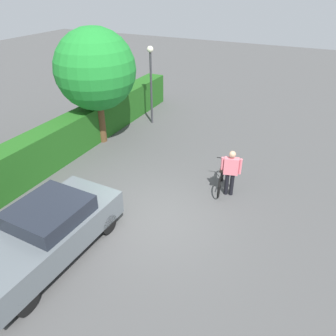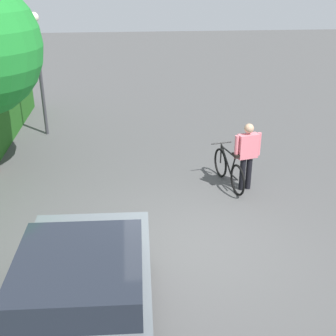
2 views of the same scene
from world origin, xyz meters
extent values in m
plane|color=#4A4A4A|center=(0.00, 0.00, 0.00)|extent=(60.00, 60.00, 0.00)
cube|color=slate|center=(-2.43, 1.79, 0.63)|extent=(4.18, 1.92, 0.70)
cube|color=#1E232D|center=(-2.15, 1.78, 1.18)|extent=(1.79, 1.63, 0.41)
cylinder|color=black|center=(-1.00, 2.55, 0.28)|extent=(0.57, 0.20, 0.57)
cylinder|color=black|center=(-1.05, 0.94, 0.28)|extent=(0.57, 0.20, 0.57)
torus|color=black|center=(2.89, -1.08, 0.35)|extent=(0.71, 0.18, 0.71)
torus|color=black|center=(1.91, -1.26, 0.35)|extent=(0.71, 0.18, 0.71)
cylinder|color=black|center=(2.58, -1.13, 0.59)|extent=(0.63, 0.16, 0.53)
cylinder|color=black|center=(2.18, -1.21, 0.59)|extent=(0.23, 0.08, 0.52)
cylinder|color=black|center=(2.46, -1.16, 0.81)|extent=(0.76, 0.18, 0.06)
cylinder|color=black|center=(2.10, -1.23, 0.35)|extent=(0.38, 0.11, 0.05)
cylinder|color=black|center=(2.89, -1.08, 0.59)|extent=(0.04, 0.04, 0.48)
cube|color=black|center=(2.09, -1.23, 0.87)|extent=(0.23, 0.14, 0.06)
cylinder|color=black|center=(2.89, -1.08, 0.87)|extent=(0.12, 0.50, 0.03)
cylinder|color=black|center=(2.15, -1.43, 0.39)|extent=(0.13, 0.13, 0.78)
cylinder|color=black|center=(2.19, -1.58, 0.39)|extent=(0.13, 0.13, 0.78)
cube|color=#E5727F|center=(2.17, -1.51, 1.05)|extent=(0.31, 0.49, 0.55)
sphere|color=tan|center=(2.17, -1.51, 1.46)|extent=(0.21, 0.21, 0.21)
cylinder|color=#E5727F|center=(2.10, -1.24, 1.07)|extent=(0.09, 0.09, 0.52)
cylinder|color=#E5727F|center=(2.24, -1.77, 1.07)|extent=(0.09, 0.09, 0.52)
cylinder|color=#38383D|center=(6.36, 3.58, 1.64)|extent=(0.10, 0.10, 3.28)
sphere|color=#F2EDCC|center=(6.36, 3.58, 3.40)|extent=(0.28, 0.28, 0.28)
camera|label=1|loc=(-6.50, -3.56, 6.11)|focal=34.76mm
camera|label=2|loc=(-6.74, 1.10, 4.64)|focal=47.45mm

